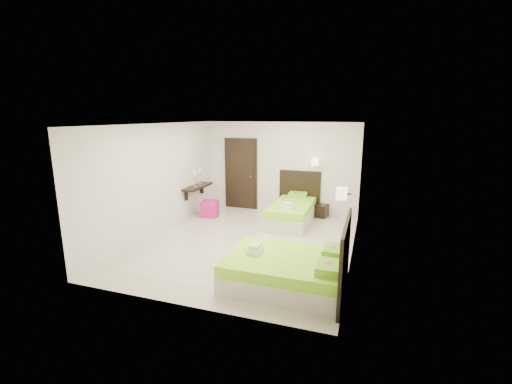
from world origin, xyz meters
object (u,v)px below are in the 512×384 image
(bed_single, at_px, (293,211))
(bed_double, at_px, (290,270))
(nightstand, at_px, (320,211))
(ottoman, at_px, (210,209))

(bed_single, xyz_separation_m, bed_double, (0.76, -3.48, -0.01))
(nightstand, height_order, ottoman, ottoman)
(nightstand, bearing_deg, ottoman, -149.17)
(bed_double, height_order, ottoman, bed_double)
(bed_single, xyz_separation_m, ottoman, (-2.30, -0.29, -0.07))
(bed_single, relative_size, nightstand, 4.97)
(ottoman, bearing_deg, bed_single, 7.08)
(bed_double, xyz_separation_m, nightstand, (-0.12, 4.16, -0.11))
(bed_single, relative_size, ottoman, 4.46)
(bed_single, height_order, nightstand, bed_single)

